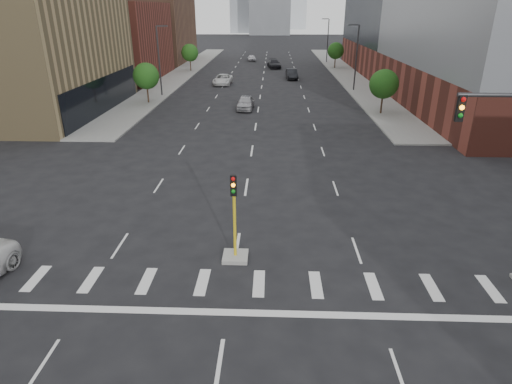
# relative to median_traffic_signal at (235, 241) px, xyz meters

# --- Properties ---
(sidewalk_left_far) EXTENTS (5.00, 92.00, 0.15)m
(sidewalk_left_far) POSITION_rel_median_traffic_signal_xyz_m (-15.00, 65.03, -0.90)
(sidewalk_left_far) COLOR gray
(sidewalk_left_far) RESTS_ON ground
(sidewalk_right_far) EXTENTS (5.00, 92.00, 0.15)m
(sidewalk_right_far) POSITION_rel_median_traffic_signal_xyz_m (15.00, 65.03, -0.90)
(sidewalk_right_far) COLOR gray
(sidewalk_right_far) RESTS_ON ground
(building_left_mid) EXTENTS (20.00, 24.00, 14.00)m
(building_left_mid) POSITION_rel_median_traffic_signal_xyz_m (-27.50, 31.03, 6.03)
(building_left_mid) COLOR #8E7950
(building_left_mid) RESTS_ON ground
(building_left_far_a) EXTENTS (20.00, 22.00, 12.00)m
(building_left_far_a) POSITION_rel_median_traffic_signal_xyz_m (-27.50, 57.03, 5.03)
(building_left_far_a) COLOR brown
(building_left_far_a) RESTS_ON ground
(building_left_far_b) EXTENTS (20.00, 24.00, 13.00)m
(building_left_far_b) POSITION_rel_median_traffic_signal_xyz_m (-27.50, 83.03, 5.53)
(building_left_far_b) COLOR brown
(building_left_far_b) RESTS_ON ground
(building_right_main) EXTENTS (24.00, 70.00, 22.00)m
(building_right_main) POSITION_rel_median_traffic_signal_xyz_m (29.50, 51.03, 10.03)
(building_right_main) COLOR brown
(building_right_main) RESTS_ON ground
(median_traffic_signal) EXTENTS (1.20, 1.20, 4.40)m
(median_traffic_signal) POSITION_rel_median_traffic_signal_xyz_m (0.00, 0.00, 0.00)
(median_traffic_signal) COLOR #999993
(median_traffic_signal) RESTS_ON ground
(streetlight_right_a) EXTENTS (1.60, 0.22, 9.07)m
(streetlight_right_a) POSITION_rel_median_traffic_signal_xyz_m (13.41, 46.03, 4.04)
(streetlight_right_a) COLOR #2D2D30
(streetlight_right_a) RESTS_ON ground
(streetlight_right_b) EXTENTS (1.60, 0.22, 9.07)m
(streetlight_right_b) POSITION_rel_median_traffic_signal_xyz_m (13.41, 81.03, 4.04)
(streetlight_right_b) COLOR #2D2D30
(streetlight_right_b) RESTS_ON ground
(streetlight_left) EXTENTS (1.60, 0.22, 9.07)m
(streetlight_left) POSITION_rel_median_traffic_signal_xyz_m (-13.41, 41.03, 4.04)
(streetlight_left) COLOR #2D2D30
(streetlight_left) RESTS_ON ground
(tree_left_near) EXTENTS (3.20, 3.20, 4.85)m
(tree_left_near) POSITION_rel_median_traffic_signal_xyz_m (-14.00, 36.03, 2.42)
(tree_left_near) COLOR #382619
(tree_left_near) RESTS_ON ground
(tree_left_far) EXTENTS (3.20, 3.20, 4.85)m
(tree_left_far) POSITION_rel_median_traffic_signal_xyz_m (-14.00, 66.03, 2.42)
(tree_left_far) COLOR #382619
(tree_left_far) RESTS_ON ground
(tree_right_near) EXTENTS (3.20, 3.20, 4.85)m
(tree_right_near) POSITION_rel_median_traffic_signal_xyz_m (14.00, 31.03, 2.42)
(tree_right_near) COLOR #382619
(tree_right_near) RESTS_ON ground
(tree_right_far) EXTENTS (3.20, 3.20, 4.85)m
(tree_right_far) POSITION_rel_median_traffic_signal_xyz_m (14.00, 71.03, 2.42)
(tree_right_far) COLOR #382619
(tree_right_far) RESTS_ON ground
(car_near_left) EXTENTS (2.13, 4.78, 1.60)m
(car_near_left) POSITION_rel_median_traffic_signal_xyz_m (-1.50, 33.10, -0.18)
(car_near_left) COLOR #9E9DA1
(car_near_left) RESTS_ON ground
(car_mid_right) EXTENTS (2.04, 5.04, 1.63)m
(car_mid_right) POSITION_rel_median_traffic_signal_xyz_m (4.89, 57.09, -0.16)
(car_mid_right) COLOR black
(car_mid_right) RESTS_ON ground
(car_far_left) EXTENTS (2.84, 5.73, 1.56)m
(car_far_left) POSITION_rel_median_traffic_signal_xyz_m (-6.18, 50.90, -0.19)
(car_far_left) COLOR silver
(car_far_left) RESTS_ON ground
(car_deep_right) EXTENTS (3.05, 5.84, 1.62)m
(car_deep_right) POSITION_rel_median_traffic_signal_xyz_m (1.91, 71.43, -0.17)
(car_deep_right) COLOR black
(car_deep_right) RESTS_ON ground
(car_distant) EXTENTS (2.14, 4.15, 1.35)m
(car_distant) POSITION_rel_median_traffic_signal_xyz_m (-3.16, 83.69, -0.30)
(car_distant) COLOR silver
(car_distant) RESTS_ON ground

